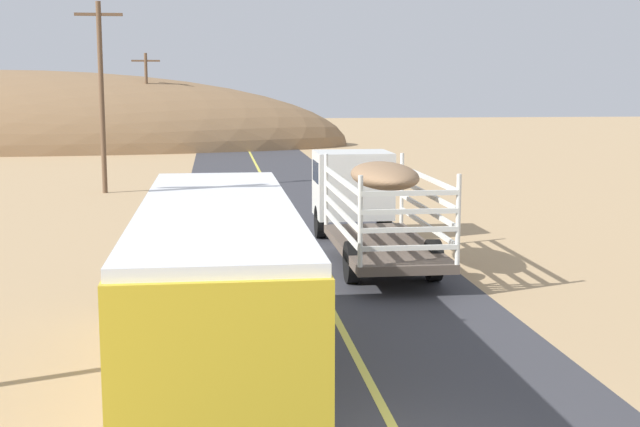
# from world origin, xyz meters

# --- Properties ---
(livestock_truck) EXTENTS (2.53, 9.70, 3.02)m
(livestock_truck) POSITION_xyz_m (1.97, 15.38, 1.79)
(livestock_truck) COLOR silver
(livestock_truck) RESTS_ON road_surface
(bus) EXTENTS (2.54, 10.00, 3.21)m
(bus) POSITION_xyz_m (-2.59, 3.20, 1.75)
(bus) COLOR gold
(bus) RESTS_ON road_surface
(power_pole_mid) EXTENTS (2.20, 0.24, 8.96)m
(power_pole_mid) POSITION_xyz_m (-7.87, 30.95, 4.78)
(power_pole_mid) COLOR brown
(power_pole_mid) RESTS_ON ground
(power_pole_far) EXTENTS (2.20, 0.24, 7.56)m
(power_pole_far) POSITION_xyz_m (-7.87, 58.36, 4.07)
(power_pole_far) COLOR brown
(power_pole_far) RESTS_ON ground
(distant_hill) EXTENTS (56.52, 18.23, 12.59)m
(distant_hill) POSITION_xyz_m (-19.64, 61.74, 0.00)
(distant_hill) COLOR olive
(distant_hill) RESTS_ON ground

